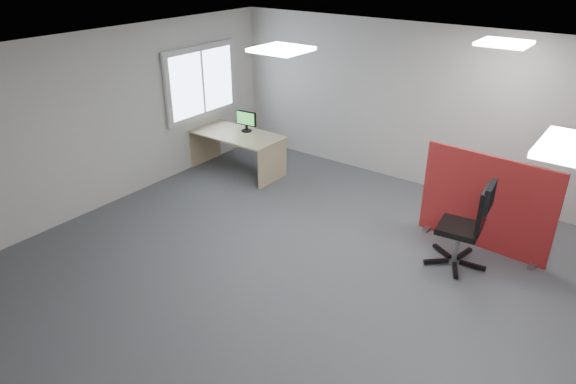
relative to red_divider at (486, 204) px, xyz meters
The scene contains 10 objects.
floor 2.28m from the red_divider, 109.91° to the right, with size 9.00×9.00×0.00m, color #56595E.
ceiling 2.99m from the red_divider, 109.91° to the right, with size 9.00×7.00×0.02m, color white.
wall_back 1.76m from the red_divider, 117.29° to the left, with size 9.00×0.02×2.70m, color silver.
wall_left 5.68m from the red_divider, 158.59° to the right, with size 0.02×7.00×2.70m, color silver.
window 5.26m from the red_divider, behind, with size 0.06×1.70×1.30m.
ceiling_lights 2.48m from the red_divider, 106.49° to the right, with size 4.10×4.10×0.04m.
red_divider is the anchor object (origin of this frame).
second_desk 4.43m from the red_divider, behind, with size 1.69×0.84×0.73m.
monitor_second 4.37m from the red_divider, behind, with size 0.41×0.19×0.37m.
office_chair 0.61m from the red_divider, 89.79° to the right, with size 0.77×0.79×1.19m.
Camera 1 is at (2.24, -4.43, 3.81)m, focal length 32.00 mm.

